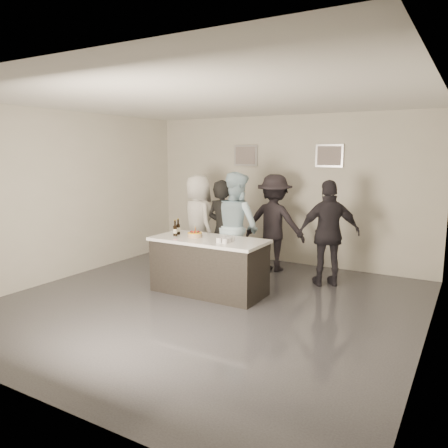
{
  "coord_description": "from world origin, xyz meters",
  "views": [
    {
      "loc": [
        3.4,
        -5.35,
        2.26
      ],
      "look_at": [
        0.0,
        0.5,
        1.15
      ],
      "focal_mm": 35.0,
      "sensor_mm": 36.0,
      "label": 1
    }
  ],
  "objects_px": {
    "person_guest_left": "(198,222)",
    "person_main_blue": "(236,227)",
    "cake": "(195,235)",
    "beer_bottle_a": "(178,227)",
    "person_guest_back": "(274,223)",
    "person_main_black": "(223,231)",
    "bar_counter": "(209,266)",
    "person_guest_right": "(329,233)",
    "beer_bottle_b": "(175,228)"
  },
  "relations": [
    {
      "from": "person_main_blue",
      "to": "person_guest_back",
      "type": "relative_size",
      "value": 1.04
    },
    {
      "from": "beer_bottle_b",
      "to": "person_main_black",
      "type": "distance_m",
      "value": 0.94
    },
    {
      "from": "bar_counter",
      "to": "person_guest_left",
      "type": "distance_m",
      "value": 1.65
    },
    {
      "from": "cake",
      "to": "beer_bottle_a",
      "type": "xyz_separation_m",
      "value": [
        -0.38,
        0.06,
        0.09
      ]
    },
    {
      "from": "bar_counter",
      "to": "person_main_black",
      "type": "height_order",
      "value": "person_main_black"
    },
    {
      "from": "person_main_black",
      "to": "person_guest_right",
      "type": "relative_size",
      "value": 0.99
    },
    {
      "from": "beer_bottle_a",
      "to": "person_guest_left",
      "type": "bearing_deg",
      "value": 107.77
    },
    {
      "from": "person_main_black",
      "to": "person_guest_left",
      "type": "bearing_deg",
      "value": -21.22
    },
    {
      "from": "bar_counter",
      "to": "beer_bottle_a",
      "type": "xyz_separation_m",
      "value": [
        -0.64,
        0.05,
        0.58
      ]
    },
    {
      "from": "bar_counter",
      "to": "beer_bottle_a",
      "type": "bearing_deg",
      "value": 175.85
    },
    {
      "from": "person_guest_left",
      "to": "person_main_black",
      "type": "bearing_deg",
      "value": -179.95
    },
    {
      "from": "person_guest_left",
      "to": "person_guest_back",
      "type": "xyz_separation_m",
      "value": [
        1.35,
        0.6,
        0.01
      ]
    },
    {
      "from": "cake",
      "to": "beer_bottle_a",
      "type": "relative_size",
      "value": 0.91
    },
    {
      "from": "person_main_blue",
      "to": "person_guest_back",
      "type": "distance_m",
      "value": 1.02
    },
    {
      "from": "person_main_black",
      "to": "person_main_blue",
      "type": "xyz_separation_m",
      "value": [
        0.18,
        0.14,
        0.07
      ]
    },
    {
      "from": "person_main_black",
      "to": "person_main_blue",
      "type": "relative_size",
      "value": 0.93
    },
    {
      "from": "beer_bottle_a",
      "to": "person_guest_back",
      "type": "relative_size",
      "value": 0.14
    },
    {
      "from": "person_main_black",
      "to": "cake",
      "type": "bearing_deg",
      "value": 90.87
    },
    {
      "from": "person_main_black",
      "to": "person_guest_left",
      "type": "distance_m",
      "value": 0.99
    },
    {
      "from": "beer_bottle_b",
      "to": "bar_counter",
      "type": "bearing_deg",
      "value": 9.84
    },
    {
      "from": "bar_counter",
      "to": "person_main_blue",
      "type": "xyz_separation_m",
      "value": [
        0.02,
        0.85,
        0.52
      ]
    },
    {
      "from": "bar_counter",
      "to": "person_main_blue",
      "type": "bearing_deg",
      "value": 88.41
    },
    {
      "from": "cake",
      "to": "person_main_black",
      "type": "distance_m",
      "value": 0.74
    },
    {
      "from": "beer_bottle_a",
      "to": "person_guest_back",
      "type": "distance_m",
      "value": 2.02
    },
    {
      "from": "beer_bottle_b",
      "to": "person_main_black",
      "type": "xyz_separation_m",
      "value": [
        0.43,
        0.82,
        -0.13
      ]
    },
    {
      "from": "person_guest_back",
      "to": "person_main_black",
      "type": "bearing_deg",
      "value": 62.94
    },
    {
      "from": "person_main_blue",
      "to": "person_guest_left",
      "type": "relative_size",
      "value": 1.05
    },
    {
      "from": "bar_counter",
      "to": "person_guest_back",
      "type": "height_order",
      "value": "person_guest_back"
    },
    {
      "from": "beer_bottle_a",
      "to": "person_main_black",
      "type": "height_order",
      "value": "person_main_black"
    },
    {
      "from": "bar_counter",
      "to": "person_guest_right",
      "type": "xyz_separation_m",
      "value": [
        1.54,
        1.38,
        0.46
      ]
    },
    {
      "from": "person_guest_left",
      "to": "person_guest_back",
      "type": "distance_m",
      "value": 1.48
    },
    {
      "from": "beer_bottle_a",
      "to": "person_guest_left",
      "type": "xyz_separation_m",
      "value": [
        -0.37,
        1.17,
        -0.11
      ]
    },
    {
      "from": "beer_bottle_a",
      "to": "person_main_blue",
      "type": "height_order",
      "value": "person_main_blue"
    },
    {
      "from": "bar_counter",
      "to": "beer_bottle_b",
      "type": "height_order",
      "value": "beer_bottle_b"
    },
    {
      "from": "person_main_black",
      "to": "person_main_blue",
      "type": "bearing_deg",
      "value": -133.36
    },
    {
      "from": "bar_counter",
      "to": "person_guest_back",
      "type": "xyz_separation_m",
      "value": [
        0.34,
        1.82,
        0.48
      ]
    },
    {
      "from": "person_guest_right",
      "to": "cake",
      "type": "bearing_deg",
      "value": 4.73
    },
    {
      "from": "cake",
      "to": "person_guest_right",
      "type": "height_order",
      "value": "person_guest_right"
    },
    {
      "from": "cake",
      "to": "beer_bottle_b",
      "type": "height_order",
      "value": "beer_bottle_b"
    },
    {
      "from": "cake",
      "to": "person_guest_back",
      "type": "bearing_deg",
      "value": 71.92
    },
    {
      "from": "beer_bottle_a",
      "to": "person_guest_right",
      "type": "distance_m",
      "value": 2.55
    },
    {
      "from": "beer_bottle_b",
      "to": "person_guest_left",
      "type": "xyz_separation_m",
      "value": [
        -0.42,
        1.32,
        -0.11
      ]
    },
    {
      "from": "beer_bottle_a",
      "to": "beer_bottle_b",
      "type": "distance_m",
      "value": 0.16
    },
    {
      "from": "person_guest_left",
      "to": "person_guest_back",
      "type": "relative_size",
      "value": 0.99
    },
    {
      "from": "person_main_blue",
      "to": "person_guest_right",
      "type": "height_order",
      "value": "person_main_blue"
    },
    {
      "from": "bar_counter",
      "to": "person_main_black",
      "type": "bearing_deg",
      "value": 102.19
    },
    {
      "from": "person_main_blue",
      "to": "person_main_black",
      "type": "bearing_deg",
      "value": 59.11
    },
    {
      "from": "person_guest_left",
      "to": "cake",
      "type": "bearing_deg",
      "value": 151.83
    },
    {
      "from": "person_main_blue",
      "to": "beer_bottle_a",
      "type": "bearing_deg",
      "value": 72.28
    },
    {
      "from": "person_guest_left",
      "to": "person_main_blue",
      "type": "bearing_deg",
      "value": -169.0
    }
  ]
}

